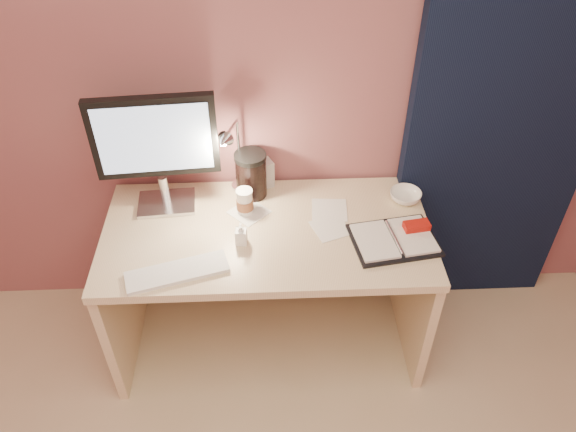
{
  "coord_description": "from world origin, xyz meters",
  "views": [
    {
      "loc": [
        0.01,
        -0.39,
        2.33
      ],
      "look_at": [
        0.09,
        1.33,
        0.85
      ],
      "focal_mm": 35.0,
      "sensor_mm": 36.0,
      "label": 1
    }
  ],
  "objects_px": {
    "monitor": "(156,144)",
    "coffee_cup": "(245,202)",
    "desk": "(268,256)",
    "desk_lamp": "(245,156)",
    "planner": "(396,238)",
    "lotion_bottle": "(241,234)",
    "bowl": "(405,196)",
    "dark_jar": "(251,177)",
    "keyboard": "(177,272)",
    "product_box": "(263,174)"
  },
  "relations": [
    {
      "from": "planner",
      "to": "coffee_cup",
      "type": "relative_size",
      "value": 3.15
    },
    {
      "from": "keyboard",
      "to": "lotion_bottle",
      "type": "xyz_separation_m",
      "value": [
        0.25,
        0.16,
        0.04
      ]
    },
    {
      "from": "desk",
      "to": "planner",
      "type": "distance_m",
      "value": 0.61
    },
    {
      "from": "bowl",
      "to": "lotion_bottle",
      "type": "height_order",
      "value": "lotion_bottle"
    },
    {
      "from": "planner",
      "to": "bowl",
      "type": "relative_size",
      "value": 2.7
    },
    {
      "from": "dark_jar",
      "to": "desk_lamp",
      "type": "xyz_separation_m",
      "value": [
        -0.02,
        -0.04,
        0.14
      ]
    },
    {
      "from": "monitor",
      "to": "lotion_bottle",
      "type": "distance_m",
      "value": 0.51
    },
    {
      "from": "keyboard",
      "to": "bowl",
      "type": "distance_m",
      "value": 1.07
    },
    {
      "from": "keyboard",
      "to": "desk_lamp",
      "type": "distance_m",
      "value": 0.57
    },
    {
      "from": "coffee_cup",
      "to": "bowl",
      "type": "bearing_deg",
      "value": 4.19
    },
    {
      "from": "desk",
      "to": "dark_jar",
      "type": "relative_size",
      "value": 7.18
    },
    {
      "from": "bowl",
      "to": "keyboard",
      "type": "bearing_deg",
      "value": -157.16
    },
    {
      "from": "monitor",
      "to": "desk_lamp",
      "type": "height_order",
      "value": "monitor"
    },
    {
      "from": "desk",
      "to": "desk_lamp",
      "type": "height_order",
      "value": "desk_lamp"
    },
    {
      "from": "monitor",
      "to": "coffee_cup",
      "type": "xyz_separation_m",
      "value": [
        0.35,
        -0.07,
        -0.27
      ]
    },
    {
      "from": "desk",
      "to": "monitor",
      "type": "height_order",
      "value": "monitor"
    },
    {
      "from": "dark_jar",
      "to": "lotion_bottle",
      "type": "bearing_deg",
      "value": -97.34
    },
    {
      "from": "monitor",
      "to": "lotion_bottle",
      "type": "relative_size",
      "value": 5.26
    },
    {
      "from": "planner",
      "to": "lotion_bottle",
      "type": "relative_size",
      "value": 3.68
    },
    {
      "from": "desk",
      "to": "dark_jar",
      "type": "xyz_separation_m",
      "value": [
        -0.06,
        0.18,
        0.32
      ]
    },
    {
      "from": "desk",
      "to": "monitor",
      "type": "relative_size",
      "value": 2.57
    },
    {
      "from": "coffee_cup",
      "to": "lotion_bottle",
      "type": "relative_size",
      "value": 1.17
    },
    {
      "from": "monitor",
      "to": "coffee_cup",
      "type": "bearing_deg",
      "value": -15.12
    },
    {
      "from": "monitor",
      "to": "coffee_cup",
      "type": "distance_m",
      "value": 0.45
    },
    {
      "from": "bowl",
      "to": "dark_jar",
      "type": "relative_size",
      "value": 0.72
    },
    {
      "from": "planner",
      "to": "keyboard",
      "type": "bearing_deg",
      "value": -179.39
    },
    {
      "from": "dark_jar",
      "to": "product_box",
      "type": "distance_m",
      "value": 0.09
    },
    {
      "from": "desk",
      "to": "planner",
      "type": "height_order",
      "value": "planner"
    },
    {
      "from": "keyboard",
      "to": "desk_lamp",
      "type": "height_order",
      "value": "desk_lamp"
    },
    {
      "from": "lotion_bottle",
      "to": "bowl",
      "type": "bearing_deg",
      "value": 18.77
    },
    {
      "from": "desk",
      "to": "product_box",
      "type": "relative_size",
      "value": 10.55
    },
    {
      "from": "keyboard",
      "to": "coffee_cup",
      "type": "distance_m",
      "value": 0.45
    },
    {
      "from": "coffee_cup",
      "to": "desk_lamp",
      "type": "xyz_separation_m",
      "value": [
        0.01,
        0.09,
        0.18
      ]
    },
    {
      "from": "product_box",
      "to": "lotion_bottle",
      "type": "bearing_deg",
      "value": -127.46
    },
    {
      "from": "keyboard",
      "to": "lotion_bottle",
      "type": "bearing_deg",
      "value": 17.23
    },
    {
      "from": "keyboard",
      "to": "monitor",
      "type": "bearing_deg",
      "value": 85.83
    },
    {
      "from": "product_box",
      "to": "keyboard",
      "type": "bearing_deg",
      "value": -145.68
    },
    {
      "from": "coffee_cup",
      "to": "monitor",
      "type": "bearing_deg",
      "value": 169.48
    },
    {
      "from": "monitor",
      "to": "desk_lamp",
      "type": "xyz_separation_m",
      "value": [
        0.36,
        0.02,
        -0.09
      ]
    },
    {
      "from": "desk",
      "to": "desk_lamp",
      "type": "bearing_deg",
      "value": 120.4
    },
    {
      "from": "planner",
      "to": "dark_jar",
      "type": "xyz_separation_m",
      "value": [
        -0.6,
        0.34,
        0.08
      ]
    },
    {
      "from": "lotion_bottle",
      "to": "desk",
      "type": "bearing_deg",
      "value": 54.18
    },
    {
      "from": "keyboard",
      "to": "bowl",
      "type": "xyz_separation_m",
      "value": [
        0.98,
        0.41,
        0.01
      ]
    },
    {
      "from": "desk",
      "to": "lotion_bottle",
      "type": "bearing_deg",
      "value": -125.82
    },
    {
      "from": "desk",
      "to": "coffee_cup",
      "type": "distance_m",
      "value": 0.3
    },
    {
      "from": "coffee_cup",
      "to": "bowl",
      "type": "relative_size",
      "value": 0.86
    },
    {
      "from": "monitor",
      "to": "desk",
      "type": "bearing_deg",
      "value": -19.26
    },
    {
      "from": "bowl",
      "to": "lotion_bottle",
      "type": "relative_size",
      "value": 1.36
    },
    {
      "from": "desk",
      "to": "desk_lamp",
      "type": "relative_size",
      "value": 3.65
    },
    {
      "from": "lotion_bottle",
      "to": "coffee_cup",
      "type": "bearing_deg",
      "value": 86.18
    }
  ]
}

